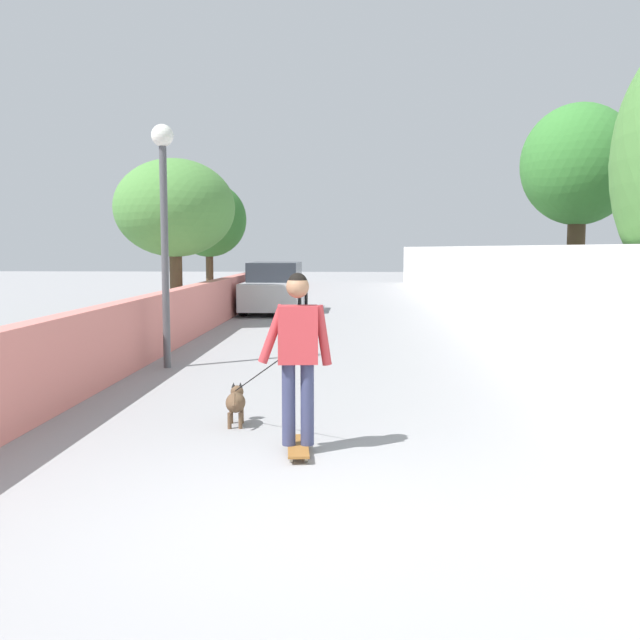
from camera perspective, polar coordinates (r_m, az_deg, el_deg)
The scene contains 11 objects.
ground_plane at distance 19.03m, azimuth 1.54°, elevation -0.22°, with size 80.00×80.00×0.00m, color gray.
wall_left at distance 17.38m, azimuth -9.32°, elevation 1.03°, with size 48.00×0.30×1.15m, color #CC726B.
fence_right at distance 17.17m, azimuth 12.19°, elevation 2.39°, with size 48.00×0.30×2.03m, color white.
tree_right_near at distance 13.03m, azimuth 19.90°, elevation 11.29°, with size 1.92×1.92×4.39m.
tree_left_mid at distance 18.53m, azimuth -11.49°, elevation 8.68°, with size 3.02×3.02×4.20m.
tree_left_distant at distance 24.46m, azimuth -8.84°, elevation 7.88°, with size 2.51×2.51×4.17m.
lamp_post at distance 12.08m, azimuth -12.34°, elevation 9.26°, with size 0.36×0.36×3.97m.
skateboard at distance 7.06m, azimuth -1.76°, elevation -10.03°, with size 0.82×0.28×0.08m.
person_skateboarder at distance 6.86m, azimuth -1.78°, elevation -2.01°, with size 0.26×0.71×1.67m.
dog at distance 8.13m, azimuth -6.70°, elevation -6.45°, with size 1.36×0.92×1.06m.
car_near at distance 22.22m, azimuth -3.60°, elevation 2.49°, with size 4.25×1.80×1.54m.
Camera 1 is at (-4.92, -0.50, 1.99)m, focal length 40.19 mm.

